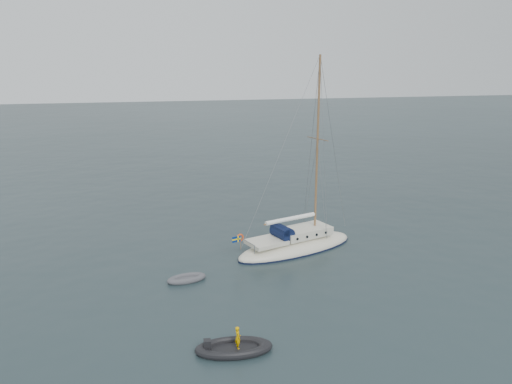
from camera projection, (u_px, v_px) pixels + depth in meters
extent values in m
plane|color=black|center=(295.00, 266.00, 34.31)|extent=(300.00, 300.00, 0.00)
ellipsoid|color=silver|center=(296.00, 247.00, 37.33)|extent=(9.86, 3.07, 1.64)
cube|color=silver|center=(306.00, 232.00, 37.22)|extent=(3.95, 2.08, 0.60)
cube|color=silver|center=(262.00, 238.00, 36.48)|extent=(2.63, 2.08, 0.27)
cylinder|color=#0C1535|center=(280.00, 231.00, 36.67)|extent=(1.05, 1.81, 1.05)
cube|color=#0C1535|center=(277.00, 228.00, 36.57)|extent=(0.49, 1.81, 0.44)
cylinder|color=olive|center=(321.00, 149.00, 35.85)|extent=(0.16, 0.16, 13.15)
cylinder|color=olive|center=(321.00, 140.00, 35.68)|extent=(0.05, 2.41, 0.05)
cylinder|color=olive|center=(289.00, 219.00, 36.62)|extent=(4.60, 0.11, 0.11)
cylinder|color=white|center=(289.00, 218.00, 36.60)|extent=(4.28, 0.31, 0.31)
cylinder|color=gray|center=(238.00, 234.00, 35.96)|extent=(0.04, 2.41, 0.04)
torus|color=#E44717|center=(236.00, 231.00, 36.56)|extent=(0.59, 0.11, 0.59)
cylinder|color=olive|center=(233.00, 236.00, 35.90)|extent=(0.03, 0.03, 0.99)
cube|color=navy|center=(229.00, 232.00, 35.74)|extent=(0.66, 0.02, 0.42)
cube|color=yellow|center=(229.00, 232.00, 35.74)|extent=(0.68, 0.03, 0.10)
cube|color=yellow|center=(230.00, 232.00, 35.77)|extent=(0.10, 0.03, 0.44)
cylinder|color=black|center=(284.00, 229.00, 37.88)|extent=(0.20, 0.07, 0.20)
cylinder|color=black|center=(292.00, 239.00, 35.90)|extent=(0.20, 0.07, 0.20)
cylinder|color=black|center=(295.00, 229.00, 38.08)|extent=(0.20, 0.07, 0.20)
cylinder|color=black|center=(304.00, 238.00, 36.10)|extent=(0.20, 0.07, 0.20)
cylinder|color=black|center=(305.00, 228.00, 38.28)|extent=(0.20, 0.07, 0.20)
cylinder|color=black|center=(315.00, 237.00, 36.30)|extent=(0.20, 0.07, 0.20)
cylinder|color=black|center=(316.00, 227.00, 38.48)|extent=(0.20, 0.07, 0.20)
cylinder|color=black|center=(326.00, 236.00, 36.50)|extent=(0.20, 0.07, 0.20)
cube|color=#55555B|center=(187.00, 279.00, 32.01)|extent=(1.56, 0.64, 0.09)
cube|color=black|center=(234.00, 349.00, 24.20)|extent=(2.37, 0.99, 0.12)
cube|color=black|center=(208.00, 347.00, 23.83)|extent=(0.35, 0.35, 0.59)
imported|color=#E8A800|center=(238.00, 337.00, 24.09)|extent=(0.36, 0.47, 1.16)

